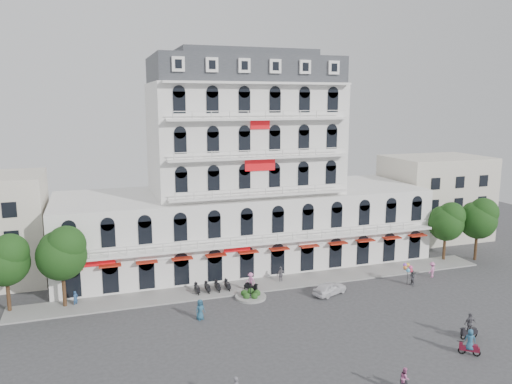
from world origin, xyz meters
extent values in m
plane|color=#38383A|center=(0.00, 0.00, 0.00)|extent=(120.00, 120.00, 0.00)
cube|color=gray|center=(0.00, 9.00, 0.08)|extent=(53.00, 4.00, 0.16)
cube|color=silver|center=(0.00, 18.00, 4.50)|extent=(45.00, 14.00, 9.00)
cube|color=silver|center=(0.00, 18.00, 15.50)|extent=(22.00, 12.00, 13.00)
cube|color=#2D3035|center=(0.00, 18.00, 23.50)|extent=(21.56, 11.76, 3.00)
cube|color=#2D3035|center=(0.00, 18.00, 25.40)|extent=(15.84, 8.64, 0.80)
cube|color=#AA2614|center=(0.00, 10.50, 3.50)|extent=(40.50, 1.00, 0.15)
cube|color=red|center=(0.00, 11.88, 13.00)|extent=(3.50, 0.10, 1.40)
cube|color=beige|center=(30.00, 20.00, 6.00)|extent=(14.00, 10.00, 12.00)
cylinder|color=gray|center=(-3.00, 6.00, 0.12)|extent=(3.20, 3.20, 0.24)
cylinder|color=black|center=(-3.00, 6.00, 0.90)|extent=(0.08, 0.08, 1.40)
sphere|color=#1A4B19|center=(-2.30, 6.00, 0.45)|extent=(0.70, 0.70, 0.70)
sphere|color=#1A4B19|center=(-2.78, 6.66, 0.45)|extent=(0.70, 0.70, 0.70)
sphere|color=#1A4B19|center=(-3.56, 6.42, 0.45)|extent=(0.70, 0.70, 0.70)
sphere|color=#1A4B19|center=(-3.57, 5.60, 0.45)|extent=(0.70, 0.70, 0.70)
sphere|color=#1A4B19|center=(-2.80, 5.33, 0.45)|extent=(0.70, 0.70, 0.70)
cylinder|color=#382314|center=(-26.00, 10.00, 1.76)|extent=(0.36, 0.36, 3.52)
sphere|color=black|center=(-26.00, 10.00, 4.96)|extent=(4.48, 4.48, 4.48)
sphere|color=black|center=(-25.50, 9.70, 6.00)|extent=(3.52, 3.52, 3.52)
sphere|color=black|center=(-26.40, 10.30, 5.60)|extent=(3.20, 3.20, 3.20)
cylinder|color=#382314|center=(-21.00, 9.50, 1.87)|extent=(0.36, 0.36, 3.74)
sphere|color=black|center=(-21.00, 9.50, 5.27)|extent=(4.76, 4.76, 4.76)
sphere|color=black|center=(-20.50, 9.20, 6.38)|extent=(3.74, 3.74, 3.74)
sphere|color=black|center=(-21.40, 9.80, 5.95)|extent=(3.40, 3.40, 3.40)
cylinder|color=#382314|center=(24.00, 10.00, 1.72)|extent=(0.36, 0.36, 3.43)
sphere|color=black|center=(24.00, 10.00, 4.84)|extent=(4.37, 4.37, 4.37)
sphere|color=black|center=(24.50, 9.70, 5.85)|extent=(3.43, 3.43, 3.43)
sphere|color=black|center=(23.60, 10.30, 5.46)|extent=(3.12, 3.12, 3.12)
cylinder|color=#382314|center=(28.00, 9.00, 1.83)|extent=(0.36, 0.36, 3.65)
sphere|color=black|center=(28.00, 9.00, 5.15)|extent=(4.65, 4.65, 4.65)
sphere|color=black|center=(28.50, 8.70, 6.23)|extent=(3.65, 3.65, 3.65)
sphere|color=black|center=(27.60, 9.30, 5.81)|extent=(3.32, 3.32, 3.32)
imported|color=white|center=(5.15, 4.36, 0.68)|extent=(4.32, 3.01, 1.37)
imported|color=#CD6CA6|center=(1.89, -13.53, 1.20)|extent=(0.83, 0.90, 1.49)
cube|color=maroon|center=(9.96, -10.61, 0.55)|extent=(1.39, 1.20, 0.35)
torus|color=black|center=(9.53, -10.27, 0.28)|extent=(0.55, 0.47, 0.60)
torus|color=black|center=(10.39, -10.95, 0.28)|extent=(0.55, 0.47, 0.60)
imported|color=#275677|center=(9.96, -10.61, 1.32)|extent=(1.00, 0.96, 1.73)
cube|color=black|center=(11.95, -8.30, 0.55)|extent=(1.51, 0.38, 0.35)
torus|color=black|center=(11.40, -8.29, 0.28)|extent=(0.60, 0.13, 0.60)
torus|color=black|center=(12.50, -8.31, 0.28)|extent=(0.60, 0.13, 0.60)
imported|color=#56545C|center=(11.95, -8.30, 1.38)|extent=(1.09, 0.47, 1.85)
cube|color=black|center=(-2.50, 7.56, 0.55)|extent=(1.19, 1.41, 0.35)
torus|color=black|center=(-2.17, 7.12, 0.28)|extent=(0.46, 0.55, 0.60)
torus|color=black|center=(-2.83, 8.00, 0.28)|extent=(0.46, 0.55, 0.60)
imported|color=pink|center=(-2.50, 7.56, 1.30)|extent=(1.16, 1.25, 1.69)
imported|color=navy|center=(-8.98, 2.60, 0.97)|extent=(1.10, 0.91, 1.94)
imported|color=slate|center=(1.56, 9.21, 0.92)|extent=(1.16, 0.70, 1.84)
imported|color=#D16FAC|center=(18.63, 5.33, 0.90)|extent=(1.34, 1.09, 1.80)
imported|color=navy|center=(-20.00, 9.50, 0.78)|extent=(0.66, 0.67, 1.56)
imported|color=#5B5C63|center=(14.86, 3.79, 0.88)|extent=(0.71, 0.89, 1.76)
cylinder|color=black|center=(14.46, 4.09, 1.00)|extent=(0.04, 0.04, 2.00)
sphere|color=#E54C99|center=(14.81, 4.09, 2.00)|extent=(0.44, 0.44, 0.44)
sphere|color=yellow|center=(14.63, 4.40, 2.21)|extent=(0.44, 0.44, 0.44)
sphere|color=#994CD8|center=(14.28, 4.40, 2.23)|extent=(0.44, 0.44, 0.44)
sphere|color=orange|center=(14.11, 4.09, 2.04)|extent=(0.44, 0.44, 0.44)
sphere|color=#4CB2E5|center=(14.29, 3.79, 1.81)|extent=(0.44, 0.44, 0.44)
sphere|color=#D8334C|center=(14.64, 3.79, 1.76)|extent=(0.44, 0.44, 0.44)
camera|label=1|loc=(-17.72, -40.12, 19.92)|focal=35.00mm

